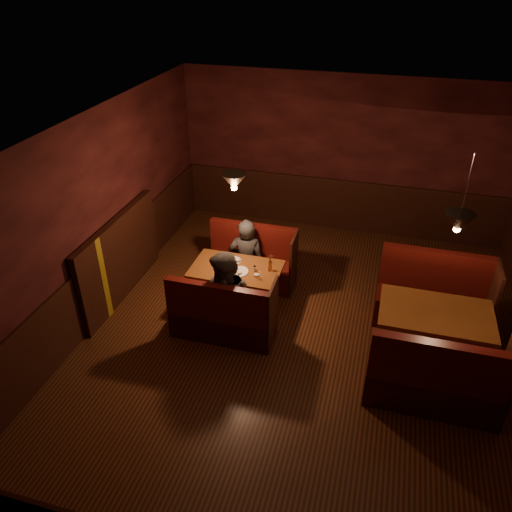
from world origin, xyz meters
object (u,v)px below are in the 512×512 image
(main_table, at_px, (237,277))
(main_bench_far, at_px, (252,264))
(main_bench_near, at_px, (222,320))
(diner_a, at_px, (246,244))
(diner_b, at_px, (226,288))
(second_table, at_px, (434,325))
(second_bench_far, at_px, (432,302))
(second_bench_near, at_px, (434,385))

(main_table, distance_m, main_bench_far, 0.77)
(main_bench_far, relative_size, main_bench_near, 1.00)
(main_bench_near, distance_m, diner_a, 1.40)
(main_table, height_order, main_bench_near, main_bench_near)
(main_table, xyz_separation_m, diner_a, (-0.04, 0.58, 0.23))
(diner_b, bearing_deg, diner_a, 118.83)
(main_table, distance_m, main_bench_near, 0.77)
(main_bench_near, height_order, second_table, main_bench_near)
(second_bench_far, xyz_separation_m, diner_a, (-2.82, 0.16, 0.42))
(main_bench_near, bearing_deg, second_bench_near, -10.33)
(second_table, bearing_deg, main_bench_far, 157.23)
(main_table, bearing_deg, main_bench_near, -88.84)
(main_table, xyz_separation_m, main_bench_far, (0.01, 0.74, -0.23))
(main_bench_far, distance_m, second_table, 2.98)
(main_table, xyz_separation_m, second_bench_near, (2.78, -1.24, -0.19))
(main_bench_near, relative_size, diner_b, 0.85)
(diner_a, relative_size, diner_b, 0.92)
(second_table, bearing_deg, main_bench_near, -173.18)
(diner_a, height_order, diner_b, diner_b)
(main_bench_near, bearing_deg, diner_a, 92.30)
(main_table, xyz_separation_m, second_bench_far, (2.78, 0.42, -0.19))
(main_table, relative_size, main_bench_near, 0.91)
(main_bench_far, bearing_deg, diner_b, -87.85)
(second_bench_far, height_order, diner_a, diner_a)
(main_bench_far, relative_size, second_table, 1.03)
(second_bench_far, bearing_deg, second_table, -92.20)
(diner_b, bearing_deg, main_bench_near, -117.94)
(second_table, bearing_deg, second_bench_far, 87.80)
(main_bench_near, xyz_separation_m, second_table, (2.73, 0.33, 0.27))
(diner_b, bearing_deg, main_table, 119.70)
(second_bench_far, height_order, diner_b, diner_b)
(main_bench_far, xyz_separation_m, second_table, (2.73, -1.15, 0.27))
(main_bench_far, height_order, second_bench_near, second_bench_near)
(main_bench_far, distance_m, second_bench_near, 3.40)
(second_bench_near, xyz_separation_m, diner_a, (-2.82, 1.83, 0.42))
(main_bench_far, relative_size, second_bench_far, 0.93)
(main_table, height_order, main_bench_far, main_bench_far)
(second_table, height_order, diner_a, diner_a)
(main_bench_far, xyz_separation_m, main_bench_near, (0.00, -1.47, 0.00))
(diner_a, bearing_deg, main_bench_near, 82.72)
(second_bench_far, bearing_deg, main_bench_near, -157.29)
(main_table, relative_size, second_bench_far, 0.84)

